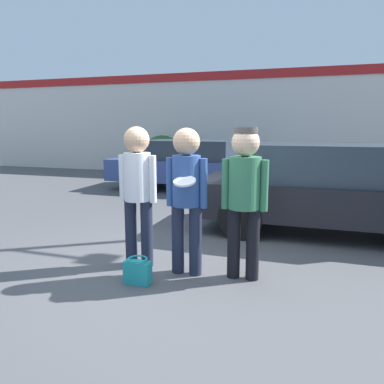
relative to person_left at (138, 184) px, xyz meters
The scene contains 9 objects.
ground_plane 1.17m from the person_left, ahead, with size 56.00×56.00×0.00m, color #4C4C4F.
storefront_building 9.36m from the person_left, 86.72° to the left, with size 24.00×0.22×3.68m.
person_left is the anchor object (origin of this frame).
person_middle_with_frisbee 0.67m from the person_left, ahead, with size 0.50×0.52×1.73m.
person_right 1.33m from the person_left, ahead, with size 0.53×0.36×1.74m.
parked_car_near 3.28m from the person_left, 44.94° to the left, with size 4.27×1.82×1.47m.
parked_car_far 5.93m from the person_left, 101.52° to the left, with size 4.60×1.89×1.38m.
shrub 8.99m from the person_left, 110.77° to the left, with size 1.45×1.45×1.45m.
handbag 1.08m from the person_left, 65.83° to the right, with size 0.30×0.23×0.30m.
Camera 1 is at (1.53, -4.08, 1.74)m, focal length 35.00 mm.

